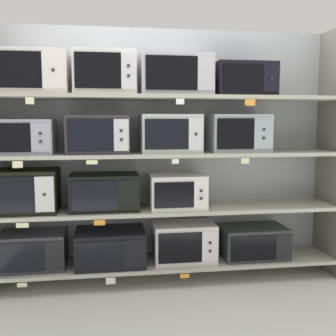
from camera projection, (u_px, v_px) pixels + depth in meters
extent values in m
cube|color=#9EA3A8|center=(164.00, 153.00, 3.59)|extent=(3.04, 0.04, 2.12)
cube|color=#68645B|center=(332.00, 153.00, 3.56)|extent=(0.05, 0.46, 2.12)
cube|color=#ADA899|center=(168.00, 262.00, 3.45)|extent=(2.84, 0.46, 0.03)
cube|color=#2E2D34|center=(33.00, 250.00, 3.27)|extent=(0.52, 0.34, 0.29)
cube|color=black|center=(21.00, 258.00, 3.09)|extent=(0.36, 0.01, 0.23)
cube|color=black|center=(54.00, 256.00, 3.13)|extent=(0.13, 0.01, 0.23)
cylinder|color=#262628|center=(54.00, 260.00, 3.12)|extent=(0.02, 0.01, 0.02)
cylinder|color=#262628|center=(54.00, 252.00, 3.11)|extent=(0.02, 0.01, 0.02)
cube|color=black|center=(110.00, 247.00, 3.36)|extent=(0.56, 0.42, 0.28)
cube|color=black|center=(100.00, 256.00, 3.14)|extent=(0.36, 0.01, 0.21)
cube|color=black|center=(135.00, 254.00, 3.18)|extent=(0.17, 0.01, 0.23)
cube|color=silver|center=(184.00, 242.00, 3.45)|extent=(0.52, 0.33, 0.32)
cube|color=black|center=(180.00, 248.00, 3.28)|extent=(0.36, 0.01, 0.25)
cube|color=silver|center=(210.00, 247.00, 3.31)|extent=(0.13, 0.01, 0.25)
cylinder|color=#262628|center=(210.00, 251.00, 3.31)|extent=(0.02, 0.01, 0.02)
cylinder|color=#262628|center=(210.00, 243.00, 3.30)|extent=(0.02, 0.01, 0.02)
cube|color=#2B312C|center=(253.00, 241.00, 3.54)|extent=(0.56, 0.36, 0.27)
cube|color=black|center=(254.00, 248.00, 3.35)|extent=(0.39, 0.01, 0.21)
cube|color=black|center=(284.00, 247.00, 3.39)|extent=(0.13, 0.01, 0.21)
cube|color=beige|center=(22.00, 285.00, 3.06)|extent=(0.07, 0.00, 0.03)
cube|color=white|center=(111.00, 281.00, 3.15)|extent=(0.07, 0.00, 0.05)
cube|color=orange|center=(185.00, 276.00, 3.24)|extent=(0.07, 0.00, 0.03)
cube|color=#ADA899|center=(168.00, 209.00, 3.40)|extent=(2.84, 0.46, 0.03)
cube|color=black|center=(28.00, 191.00, 3.21)|extent=(0.47, 0.37, 0.34)
cube|color=black|center=(14.00, 195.00, 3.02)|extent=(0.30, 0.01, 0.27)
cube|color=silver|center=(45.00, 194.00, 3.05)|extent=(0.14, 0.01, 0.27)
cylinder|color=#262628|center=(44.00, 195.00, 3.04)|extent=(0.02, 0.01, 0.02)
cube|color=black|center=(105.00, 192.00, 3.30)|extent=(0.55, 0.35, 0.29)
cube|color=black|center=(94.00, 196.00, 3.11)|extent=(0.35, 0.01, 0.23)
cube|color=black|center=(128.00, 195.00, 3.15)|extent=(0.16, 0.01, 0.23)
cube|color=silver|center=(176.00, 191.00, 3.39)|extent=(0.45, 0.39, 0.28)
cube|color=black|center=(174.00, 195.00, 3.19)|extent=(0.31, 0.01, 0.20)
cube|color=silver|center=(201.00, 194.00, 3.22)|extent=(0.11, 0.01, 0.22)
cylinder|color=#262628|center=(201.00, 198.00, 3.21)|extent=(0.02, 0.01, 0.02)
cylinder|color=#262628|center=(201.00, 191.00, 3.21)|extent=(0.02, 0.01, 0.02)
cube|color=beige|center=(22.00, 225.00, 3.01)|extent=(0.09, 0.00, 0.04)
cube|color=orange|center=(100.00, 223.00, 3.09)|extent=(0.08, 0.00, 0.04)
cube|color=#ADA899|center=(168.00, 154.00, 3.35)|extent=(2.84, 0.46, 0.03)
cube|color=#9C9BAF|center=(24.00, 137.00, 3.16)|extent=(0.46, 0.36, 0.27)
cube|color=black|center=(10.00, 138.00, 2.97)|extent=(0.29, 0.01, 0.21)
cube|color=#9C9BAF|center=(41.00, 138.00, 3.00)|extent=(0.14, 0.01, 0.21)
cylinder|color=#262628|center=(41.00, 142.00, 3.00)|extent=(0.02, 0.01, 0.02)
cylinder|color=#262628|center=(40.00, 134.00, 2.99)|extent=(0.02, 0.01, 0.02)
cube|color=#302B33|center=(98.00, 134.00, 3.25)|extent=(0.49, 0.39, 0.30)
cube|color=black|center=(91.00, 135.00, 3.04)|extent=(0.34, 0.01, 0.24)
cube|color=silver|center=(121.00, 135.00, 3.08)|extent=(0.11, 0.01, 0.24)
cylinder|color=#262628|center=(121.00, 139.00, 3.07)|extent=(0.02, 0.01, 0.02)
cylinder|color=#262628|center=(121.00, 131.00, 3.06)|extent=(0.02, 0.01, 0.02)
cube|color=#B8BCB8|center=(170.00, 134.00, 3.33)|extent=(0.48, 0.39, 0.31)
cube|color=black|center=(167.00, 134.00, 3.12)|extent=(0.34, 0.01, 0.23)
cube|color=silver|center=(196.00, 134.00, 3.16)|extent=(0.11, 0.01, 0.25)
cylinder|color=#262628|center=(196.00, 134.00, 3.15)|extent=(0.02, 0.01, 0.02)
cube|color=#96A7AB|center=(238.00, 133.00, 3.42)|extent=(0.49, 0.33, 0.31)
cube|color=black|center=(236.00, 134.00, 3.23)|extent=(0.30, 0.01, 0.24)
cube|color=#96A7AB|center=(263.00, 134.00, 3.27)|extent=(0.16, 0.01, 0.25)
cylinder|color=#262628|center=(264.00, 138.00, 3.26)|extent=(0.02, 0.01, 0.02)
cylinder|color=#262628|center=(264.00, 129.00, 3.26)|extent=(0.02, 0.01, 0.02)
cube|color=beige|center=(18.00, 165.00, 2.96)|extent=(0.07, 0.00, 0.05)
cube|color=beige|center=(92.00, 162.00, 3.03)|extent=(0.08, 0.00, 0.03)
cube|color=white|center=(175.00, 161.00, 3.13)|extent=(0.05, 0.00, 0.04)
cube|color=beige|center=(245.00, 161.00, 3.21)|extent=(0.07, 0.00, 0.04)
cube|color=#ADA899|center=(168.00, 98.00, 3.30)|extent=(2.84, 0.46, 0.03)
cube|color=silver|center=(30.00, 73.00, 3.12)|extent=(0.58, 0.41, 0.32)
cube|color=black|center=(14.00, 69.00, 2.90)|extent=(0.38, 0.01, 0.26)
cube|color=silver|center=(53.00, 70.00, 2.94)|extent=(0.16, 0.01, 0.26)
cylinder|color=#262628|center=(53.00, 70.00, 2.93)|extent=(0.02, 0.01, 0.02)
cube|color=silver|center=(105.00, 73.00, 3.20)|extent=(0.48, 0.36, 0.34)
cube|color=black|center=(98.00, 70.00, 3.01)|extent=(0.34, 0.01, 0.26)
cube|color=silver|center=(128.00, 71.00, 3.05)|extent=(0.11, 0.01, 0.27)
cylinder|color=#262628|center=(129.00, 76.00, 3.04)|extent=(0.02, 0.01, 0.02)
cylinder|color=#262628|center=(128.00, 66.00, 3.03)|extent=(0.02, 0.01, 0.02)
cube|color=#B4B1BA|center=(175.00, 76.00, 3.29)|extent=(0.57, 0.38, 0.32)
cube|color=black|center=(171.00, 73.00, 3.08)|extent=(0.40, 0.01, 0.26)
cube|color=#B4B1BA|center=(205.00, 73.00, 3.12)|extent=(0.13, 0.01, 0.25)
cube|color=black|center=(242.00, 80.00, 3.37)|extent=(0.49, 0.39, 0.27)
cube|color=black|center=(243.00, 77.00, 3.16)|extent=(0.33, 0.01, 0.20)
cube|color=black|center=(271.00, 78.00, 3.20)|extent=(0.12, 0.01, 0.21)
cylinder|color=#262628|center=(272.00, 78.00, 3.19)|extent=(0.02, 0.01, 0.02)
cube|color=beige|center=(30.00, 101.00, 2.92)|extent=(0.06, 0.00, 0.05)
cube|color=white|center=(180.00, 101.00, 3.08)|extent=(0.06, 0.00, 0.04)
cube|color=orange|center=(250.00, 102.00, 3.16)|extent=(0.08, 0.00, 0.05)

